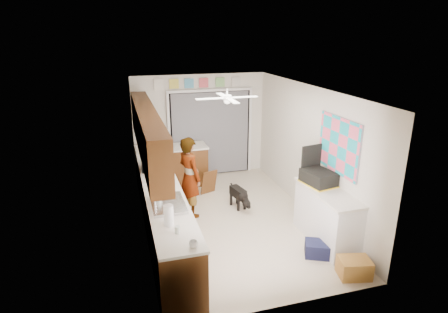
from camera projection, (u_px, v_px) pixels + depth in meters
floor at (230, 219)px, 7.23m from camera, size 5.00×5.00×0.00m
ceiling at (230, 89)px, 6.43m from camera, size 5.00×5.00×0.00m
wall_back at (200, 126)px, 9.11m from camera, size 3.20×0.00×3.20m
wall_front at (290, 221)px, 4.55m from camera, size 3.20×0.00×3.20m
wall_left at (141, 166)px, 6.41m from camera, size 0.00×5.00×5.00m
wall_right at (309, 151)px, 7.25m from camera, size 0.00×5.00×5.00m
left_base_cabinets at (161, 206)px, 6.75m from camera, size 0.60×4.80×0.90m
left_countertop at (160, 182)px, 6.60m from camera, size 0.62×4.80×0.04m
upper_cabinets at (147, 132)px, 6.46m from camera, size 0.32×4.00×0.80m
sink_basin at (168, 204)px, 5.68m from camera, size 0.50×0.76×0.06m
faucet at (155, 200)px, 5.60m from camera, size 0.03×0.03×0.22m
peninsula_base at (185, 166)px, 8.78m from camera, size 1.00×0.60×0.90m
peninsula_top at (184, 147)px, 8.63m from camera, size 1.04×0.64×0.04m
back_opening_recess at (211, 134)px, 9.21m from camera, size 2.00×0.06×2.10m
curtain_panel at (211, 134)px, 9.17m from camera, size 1.90×0.03×2.05m
door_trim_left at (169, 137)px, 8.92m from camera, size 0.06×0.04×2.10m
door_trim_right at (250, 131)px, 9.45m from camera, size 0.06×0.04×2.10m
door_trim_head at (210, 90)px, 8.84m from camera, size 2.10×0.04×0.06m
header_frame_0 at (174, 84)px, 8.59m from camera, size 0.22×0.02×0.22m
header_frame_1 at (189, 83)px, 8.68m from camera, size 0.22×0.02×0.22m
header_frame_2 at (204, 83)px, 8.77m from camera, size 0.22×0.02×0.22m
header_frame_3 at (220, 82)px, 8.88m from camera, size 0.22×0.02×0.22m
header_frame_4 at (236, 82)px, 8.98m from camera, size 0.22×0.02×0.22m
route66_sign at (159, 84)px, 8.50m from camera, size 0.22×0.02×0.26m
right_counter_base at (326, 217)px, 6.35m from camera, size 0.50×1.40×0.90m
right_counter_top at (328, 192)px, 6.20m from camera, size 0.54×1.44×0.04m
abstract_painting at (339, 145)px, 6.21m from camera, size 0.03×1.15×0.95m
ceiling_fan at (227, 98)px, 6.67m from camera, size 1.14×1.14×0.24m
microwave at (154, 163)px, 7.10m from camera, size 0.50×0.59×0.28m
soap_bottle at (158, 192)px, 5.82m from camera, size 0.13×0.13×0.27m
cup at (193, 244)px, 4.56m from camera, size 0.14×0.14×0.09m
jar_b at (177, 230)px, 4.88m from camera, size 0.09×0.09×0.10m
paper_towel_roll at (169, 215)px, 5.05m from camera, size 0.18×0.18×0.30m
suitcase at (318, 178)px, 6.43m from camera, size 0.52×0.63×0.24m
suitcase_rim at (318, 184)px, 6.46m from camera, size 0.54×0.65×0.02m
suitcase_lid at (311, 159)px, 6.61m from camera, size 0.42×0.11×0.50m
cardboard_box at (354, 268)px, 5.51m from camera, size 0.51×0.43×0.28m
navy_crate at (317, 249)px, 6.03m from camera, size 0.48×0.45×0.24m
cabinet_door_panel at (209, 182)px, 8.28m from camera, size 0.40×0.27×0.55m
man at (190, 177)px, 7.16m from camera, size 0.58×0.68×1.59m
dog at (238, 196)px, 7.66m from camera, size 0.38×0.65×0.48m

